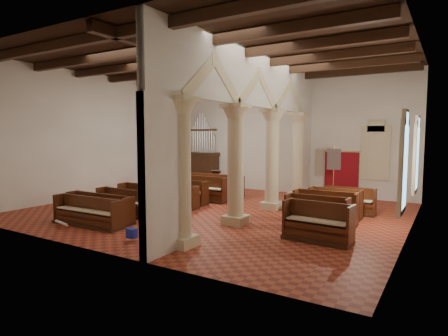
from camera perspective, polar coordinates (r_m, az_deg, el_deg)
floor at (r=15.13m, az=-1.39°, el=-6.52°), size 14.00×14.00×0.00m
ceiling at (r=15.10m, az=-1.44°, el=16.38°), size 14.00×14.00×0.00m
wall_back at (r=20.13m, az=7.90°, el=4.95°), size 14.00×0.02×6.00m
wall_front at (r=10.30m, az=-19.85°, el=4.47°), size 14.00×0.02×6.00m
wall_left at (r=19.51m, az=-19.03°, el=4.71°), size 0.02×12.00×6.00m
wall_right at (r=12.50m, az=26.77°, el=4.30°), size 0.02×12.00×6.00m
ceiling_beams at (r=15.07m, az=-1.44°, el=15.70°), size 13.80×11.80×0.30m
arcade at (r=13.93m, az=4.87°, el=7.20°), size 0.90×11.90×6.00m
window_right_a at (r=11.04m, az=25.86°, el=0.13°), size 0.03×1.00×2.20m
window_right_b at (r=15.02m, az=27.34°, el=1.29°), size 0.03×1.00×2.20m
window_back at (r=18.71m, az=22.05°, el=2.15°), size 1.00×0.03×2.20m
pipe_organ at (r=21.96m, az=-3.51°, el=0.75°), size 2.10×0.85×4.40m
lectern at (r=19.92m, az=-1.19°, el=-2.24°), size 0.59×0.63×1.19m
dossal_curtain at (r=19.02m, az=17.45°, el=-0.79°), size 1.80×0.07×2.17m
processional_banner at (r=17.37m, az=16.30°, el=-2.43°), size 0.58×0.74×2.61m
hymnal_box_a at (r=11.21m, az=-13.86°, el=-9.61°), size 0.27×0.22×0.27m
hymnal_box_b at (r=13.73m, az=-6.31°, el=-6.59°), size 0.39×0.33×0.35m
hymnal_box_c at (r=15.88m, az=-6.61°, el=-5.02°), size 0.34×0.27×0.33m
tube_heater_a at (r=13.53m, az=-23.54°, el=-7.68°), size 0.86×0.27×0.09m
tube_heater_b at (r=13.25m, az=-16.47°, el=-7.72°), size 0.86×0.22×0.09m
nave_pew_0 at (r=13.46m, az=-20.08°, el=-6.93°), size 2.87×0.72×0.97m
nave_pew_1 at (r=14.00m, az=-18.47°, el=-6.42°), size 2.91×0.70×0.97m
nave_pew_2 at (r=14.89m, az=-15.22°, el=-5.64°), size 2.50×0.75×0.96m
nave_pew_3 at (r=15.05m, az=-11.24°, el=-5.28°), size 2.83×0.91×1.09m
nave_pew_4 at (r=16.00m, az=-8.06°, el=-4.78°), size 2.54×0.72×0.95m
nave_pew_5 at (r=16.91m, az=-6.88°, el=-4.15°), size 2.81×0.80×1.02m
nave_pew_6 at (r=17.53m, az=-4.54°, el=-3.68°), size 3.40×0.85×1.13m
nave_pew_7 at (r=18.35m, az=-2.77°, el=-3.25°), size 2.92×0.85×1.13m
nave_pew_8 at (r=18.83m, az=-1.06°, el=-3.15°), size 2.82×0.70×1.02m
aisle_pew_0 at (r=11.18m, az=14.05°, el=-8.88°), size 1.99×0.87×1.13m
aisle_pew_1 at (r=12.42m, az=13.91°, el=-7.51°), size 1.99×0.74×1.11m
aisle_pew_2 at (r=13.30m, az=15.12°, el=-6.66°), size 2.14×0.87×1.14m
aisle_pew_3 at (r=14.44m, az=16.57°, el=-5.83°), size 1.89×0.73×1.07m
aisle_pew_4 at (r=15.32m, az=18.56°, el=-5.34°), size 1.92×0.72×1.02m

